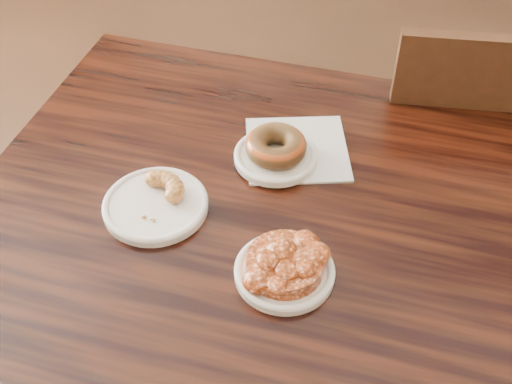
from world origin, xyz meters
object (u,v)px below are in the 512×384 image
at_px(chair_far, 458,157).
at_px(glazed_donut, 276,146).
at_px(apple_fritter, 285,261).
at_px(cruller_fragment, 154,197).
at_px(cafe_table, 242,343).

bearing_deg(chair_far, glazed_donut, 44.18).
bearing_deg(glazed_donut, chair_far, 62.76).
xyz_separation_m(chair_far, apple_fritter, (-0.15, -0.74, 0.33)).
relative_size(chair_far, glazed_donut, 8.42).
distance_m(chair_far, cruller_fragment, 0.87).
height_order(glazed_donut, cruller_fragment, glazed_donut).
bearing_deg(chair_far, cafe_table, 49.76).
relative_size(glazed_donut, cruller_fragment, 1.05).
relative_size(chair_far, cruller_fragment, 8.81).
bearing_deg(cafe_table, cruller_fragment, -172.37).
xyz_separation_m(cafe_table, chair_far, (0.26, 0.67, 0.08)).
xyz_separation_m(glazed_donut, apple_fritter, (0.12, -0.22, -0.00)).
height_order(apple_fritter, cruller_fragment, apple_fritter).
distance_m(chair_far, apple_fritter, 0.82).
height_order(cafe_table, cruller_fragment, cruller_fragment).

